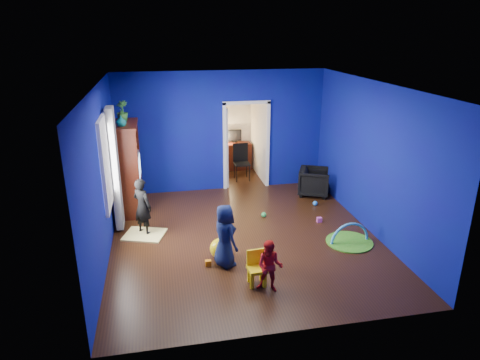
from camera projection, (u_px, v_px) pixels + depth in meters
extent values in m
cube|color=black|center=(245.00, 238.00, 8.23)|extent=(5.00, 5.50, 0.01)
cube|color=white|center=(245.00, 85.00, 7.25)|extent=(5.00, 5.50, 0.01)
cube|color=navy|center=(222.00, 132.00, 10.28)|extent=(5.00, 0.02, 2.90)
cube|color=navy|center=(291.00, 234.00, 5.20)|extent=(5.00, 0.02, 2.90)
cube|color=navy|center=(102.00, 175.00, 7.29)|extent=(0.02, 5.50, 2.90)
cube|color=navy|center=(373.00, 159.00, 8.20)|extent=(0.02, 5.50, 2.90)
imported|color=black|center=(314.00, 182.00, 10.26)|extent=(0.94, 0.93, 0.65)
imported|color=black|center=(142.00, 207.00, 8.24)|extent=(0.49, 0.48, 1.14)
imported|color=#0E1636|center=(225.00, 236.00, 7.12)|extent=(0.54, 0.63, 1.10)
imported|color=red|center=(270.00, 266.00, 6.46)|extent=(0.50, 0.46, 0.84)
imported|color=#0E5A70|center=(121.00, 121.00, 8.50)|extent=(0.22, 0.22, 0.22)
imported|color=#36832F|center=(122.00, 111.00, 8.94)|extent=(0.31, 0.31, 0.43)
cube|color=#3C150A|center=(127.00, 168.00, 9.14)|extent=(0.58, 1.14, 1.96)
cube|color=silver|center=(128.00, 166.00, 9.13)|extent=(0.46, 0.70, 0.54)
cube|color=#F2E07A|center=(145.00, 235.00, 8.33)|extent=(0.90, 0.81, 0.03)
sphere|color=yellow|center=(220.00, 249.00, 7.47)|extent=(0.36, 0.36, 0.36)
cube|color=yellow|center=(257.00, 270.00, 6.67)|extent=(0.30, 0.30, 0.50)
cylinder|color=#449822|center=(349.00, 242.00, 8.06)|extent=(0.87, 0.87, 0.02)
torus|color=#3F8CD8|center=(349.00, 241.00, 8.06)|extent=(0.78, 0.10, 0.78)
cube|color=white|center=(104.00, 163.00, 7.58)|extent=(0.03, 0.95, 1.55)
cube|color=slate|center=(115.00, 169.00, 8.21)|extent=(0.14, 0.42, 2.40)
cube|color=white|center=(246.00, 147.00, 10.53)|extent=(1.16, 0.10, 2.10)
cube|color=#3D140A|center=(235.00, 156.00, 12.15)|extent=(0.88, 0.44, 0.75)
cube|color=black|center=(234.00, 135.00, 12.07)|extent=(0.40, 0.05, 0.32)
sphere|color=#FFD88C|center=(225.00, 137.00, 11.97)|extent=(0.14, 0.14, 0.14)
cube|color=black|center=(242.00, 163.00, 11.24)|extent=(0.40, 0.40, 0.92)
cube|color=white|center=(234.00, 97.00, 11.70)|extent=(0.88, 0.24, 0.04)
sphere|color=#2883E2|center=(315.00, 203.00, 9.72)|extent=(0.11, 0.11, 0.11)
cube|color=orange|center=(208.00, 263.00, 7.26)|extent=(0.10, 0.08, 0.10)
sphere|color=green|center=(264.00, 214.00, 9.13)|extent=(0.11, 0.11, 0.11)
cube|color=#CE4DA7|center=(319.00, 220.00, 8.89)|extent=(0.10, 0.08, 0.10)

